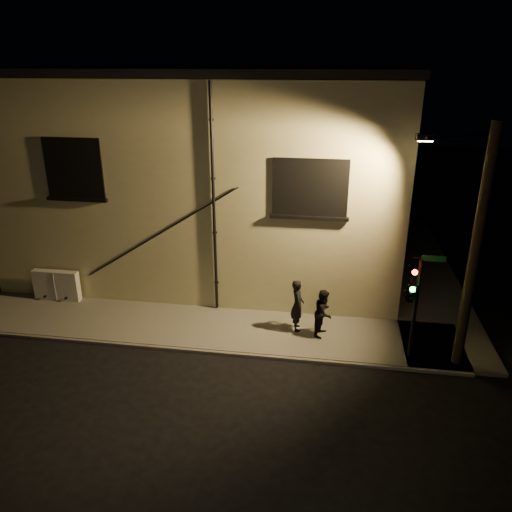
% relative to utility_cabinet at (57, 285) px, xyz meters
% --- Properties ---
extents(ground, '(90.00, 90.00, 0.00)m').
position_rel_utility_cabinet_xyz_m(ground, '(8.26, -2.70, -0.73)').
color(ground, black).
extents(sidewalk, '(21.00, 16.00, 0.12)m').
position_rel_utility_cabinet_xyz_m(sidewalk, '(9.48, 1.69, -0.67)').
color(sidewalk, '#5C5C53').
rests_on(sidewalk, ground).
extents(building, '(16.20, 12.23, 8.80)m').
position_rel_utility_cabinet_xyz_m(building, '(5.26, 6.29, 3.67)').
color(building, tan).
rests_on(building, ground).
extents(utility_cabinet, '(1.86, 0.31, 1.23)m').
position_rel_utility_cabinet_xyz_m(utility_cabinet, '(0.00, 0.00, 0.00)').
color(utility_cabinet, beige).
rests_on(utility_cabinet, sidewalk).
extents(pedestrian_a, '(0.58, 0.77, 1.89)m').
position_rel_utility_cabinet_xyz_m(pedestrian_a, '(9.63, -0.90, 0.33)').
color(pedestrian_a, black).
rests_on(pedestrian_a, sidewalk).
extents(pedestrian_b, '(0.85, 0.97, 1.69)m').
position_rel_utility_cabinet_xyz_m(pedestrian_b, '(10.56, -1.13, 0.23)').
color(pedestrian_b, black).
rests_on(pedestrian_b, sidewalk).
extents(traffic_signal, '(1.36, 2.07, 3.51)m').
position_rel_utility_cabinet_xyz_m(traffic_signal, '(13.18, -2.18, 1.75)').
color(traffic_signal, black).
rests_on(traffic_signal, sidewalk).
extents(streetlamp_pole, '(2.04, 1.40, 7.60)m').
position_rel_utility_cabinet_xyz_m(streetlamp_pole, '(14.74, -2.14, 3.27)').
color(streetlamp_pole, black).
rests_on(streetlamp_pole, ground).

